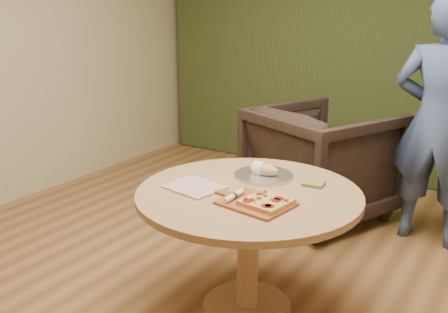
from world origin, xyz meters
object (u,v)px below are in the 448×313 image
object	(u,v)px
pedestal_table	(248,214)
pizza_paddle	(254,203)
flatbread_pizza	(266,202)
serving_tray	(264,175)
person_standing	(439,122)
cutlery_roll	(234,196)
armchair	(322,157)
bread_roll	(262,169)

from	to	relation	value
pedestal_table	pizza_paddle	bearing A→B (deg)	-51.55
flatbread_pizza	serving_tray	xyz separation A→B (m)	(-0.24, 0.41, -0.02)
flatbread_pizza	person_standing	world-z (taller)	person_standing
pizza_paddle	cutlery_roll	xyz separation A→B (m)	(-0.11, -0.02, 0.02)
pizza_paddle	pedestal_table	bearing A→B (deg)	136.83
armchair	pizza_paddle	bearing A→B (deg)	123.81
cutlery_roll	armchair	world-z (taller)	armchair
pizza_paddle	flatbread_pizza	distance (m)	0.07
serving_tray	bread_roll	world-z (taller)	bread_roll
bread_roll	armchair	bearing A→B (deg)	95.77
pedestal_table	flatbread_pizza	distance (m)	0.30
flatbread_pizza	person_standing	xyz separation A→B (m)	(0.50, 1.71, 0.15)
armchair	person_standing	size ratio (longest dim) A/B	0.56
flatbread_pizza	armchair	world-z (taller)	armchair
pedestal_table	pizza_paddle	size ratio (longest dim) A/B	2.70
pedestal_table	flatbread_pizza	world-z (taller)	flatbread_pizza
cutlery_roll	armchair	size ratio (longest dim) A/B	0.19
cutlery_roll	serving_tray	world-z (taller)	cutlery_roll
flatbread_pizza	pizza_paddle	bearing A→B (deg)	-174.53
pedestal_table	cutlery_roll	world-z (taller)	cutlery_roll
armchair	person_standing	xyz separation A→B (m)	(0.88, 0.00, 0.41)
flatbread_pizza	bread_roll	world-z (taller)	bread_roll
flatbread_pizza	bread_roll	size ratio (longest dim) A/B	1.29
armchair	person_standing	bearing A→B (deg)	-156.23
bread_roll	person_standing	bearing A→B (deg)	60.13
pedestal_table	armchair	distance (m)	1.57
cutlery_roll	bread_roll	bearing A→B (deg)	98.59
pedestal_table	serving_tray	xyz separation A→B (m)	(-0.05, 0.26, 0.15)
pedestal_table	serving_tray	bearing A→B (deg)	100.14
serving_tray	armchair	distance (m)	1.32
pizza_paddle	person_standing	bearing A→B (deg)	80.12
pedestal_table	person_standing	distance (m)	1.73
cutlery_roll	person_standing	bearing A→B (deg)	68.39
pizza_paddle	flatbread_pizza	xyz separation A→B (m)	(0.06, 0.01, 0.02)
pizza_paddle	armchair	bearing A→B (deg)	108.69
pedestal_table	flatbread_pizza	xyz separation A→B (m)	(0.19, -0.15, 0.17)
pizza_paddle	armchair	size ratio (longest dim) A/B	0.45
pizza_paddle	cutlery_roll	size ratio (longest dim) A/B	2.34
pedestal_table	bread_roll	size ratio (longest dim) A/B	6.50
cutlery_roll	pedestal_table	bearing A→B (deg)	93.75
flatbread_pizza	bread_roll	bearing A→B (deg)	120.90
serving_tray	cutlery_roll	bearing A→B (deg)	-82.34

